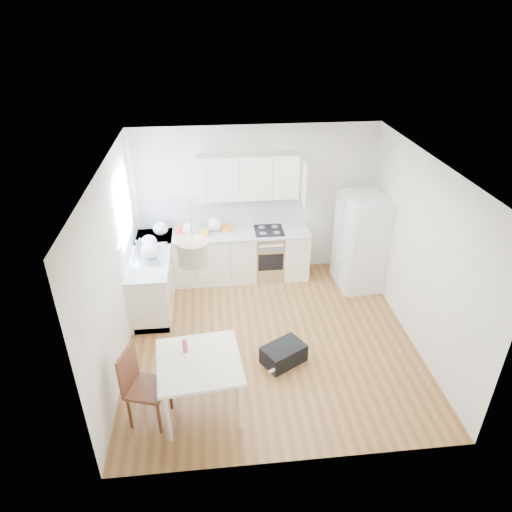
{
  "coord_description": "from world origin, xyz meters",
  "views": [
    {
      "loc": [
        -0.78,
        -5.32,
        4.47
      ],
      "look_at": [
        -0.18,
        0.4,
        1.22
      ],
      "focal_mm": 32.0,
      "sensor_mm": 36.0,
      "label": 1
    }
  ],
  "objects_px": {
    "dining_table": "(199,366)",
    "dining_chair": "(148,387)",
    "refrigerator": "(362,242)",
    "gym_bag": "(284,354)"
  },
  "relations": [
    {
      "from": "refrigerator",
      "to": "dining_chair",
      "type": "distance_m",
      "value": 4.34
    },
    {
      "from": "dining_table",
      "to": "gym_bag",
      "type": "distance_m",
      "value": 1.45
    },
    {
      "from": "dining_chair",
      "to": "gym_bag",
      "type": "relative_size",
      "value": 1.76
    },
    {
      "from": "refrigerator",
      "to": "gym_bag",
      "type": "height_order",
      "value": "refrigerator"
    },
    {
      "from": "refrigerator",
      "to": "dining_table",
      "type": "relative_size",
      "value": 1.57
    },
    {
      "from": "dining_table",
      "to": "dining_chair",
      "type": "bearing_deg",
      "value": -176.25
    },
    {
      "from": "dining_table",
      "to": "dining_chair",
      "type": "xyz_separation_m",
      "value": [
        -0.61,
        -0.1,
        -0.17
      ]
    },
    {
      "from": "refrigerator",
      "to": "gym_bag",
      "type": "distance_m",
      "value": 2.6
    },
    {
      "from": "dining_table",
      "to": "refrigerator",
      "type": "bearing_deg",
      "value": 37.66
    },
    {
      "from": "dining_table",
      "to": "gym_bag",
      "type": "xyz_separation_m",
      "value": [
        1.14,
        0.71,
        -0.55
      ]
    }
  ]
}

